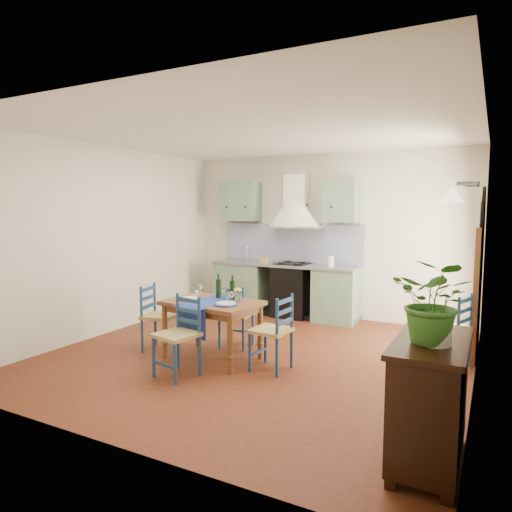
# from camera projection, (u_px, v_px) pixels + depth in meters

# --- Properties ---
(floor) EXTENTS (5.00, 5.00, 0.00)m
(floor) POSITION_uv_depth(u_px,v_px,m) (257.00, 356.00, 5.83)
(floor) COLOR #4C1A10
(floor) RESTS_ON ground
(back_wall) EXTENTS (5.00, 0.96, 2.80)m
(back_wall) POSITION_uv_depth(u_px,v_px,m) (294.00, 256.00, 7.96)
(back_wall) COLOR beige
(back_wall) RESTS_ON ground
(right_wall) EXTENTS (0.26, 5.00, 2.80)m
(right_wall) POSITION_uv_depth(u_px,v_px,m) (479.00, 260.00, 4.78)
(right_wall) COLOR beige
(right_wall) RESTS_ON ground
(left_wall) EXTENTS (0.04, 5.00, 2.80)m
(left_wall) POSITION_uv_depth(u_px,v_px,m) (109.00, 240.00, 6.84)
(left_wall) COLOR beige
(left_wall) RESTS_ON ground
(ceiling) EXTENTS (5.00, 5.00, 0.01)m
(ceiling) POSITION_uv_depth(u_px,v_px,m) (257.00, 132.00, 5.54)
(ceiling) COLOR silver
(ceiling) RESTS_ON back_wall
(dining_table) EXTENTS (1.22, 0.93, 1.05)m
(dining_table) POSITION_uv_depth(u_px,v_px,m) (212.00, 308.00, 5.66)
(dining_table) COLOR brown
(dining_table) RESTS_ON ground
(chair_near) EXTENTS (0.50, 0.50, 0.90)m
(chair_near) POSITION_uv_depth(u_px,v_px,m) (179.00, 335.00, 5.09)
(chair_near) COLOR navy
(chair_near) RESTS_ON ground
(chair_far) EXTENTS (0.45, 0.45, 0.86)m
(chair_far) POSITION_uv_depth(u_px,v_px,m) (235.00, 315.00, 6.13)
(chair_far) COLOR navy
(chair_far) RESTS_ON ground
(chair_left) EXTENTS (0.48, 0.48, 0.87)m
(chair_left) POSITION_uv_depth(u_px,v_px,m) (158.00, 316.00, 6.04)
(chair_left) COLOR navy
(chair_left) RESTS_ON ground
(chair_right) EXTENTS (0.44, 0.44, 0.89)m
(chair_right) POSITION_uv_depth(u_px,v_px,m) (273.00, 331.00, 5.26)
(chair_right) COLOR navy
(chair_right) RESTS_ON ground
(chair_spare) EXTENTS (0.52, 0.52, 0.88)m
(chair_spare) POSITION_uv_depth(u_px,v_px,m) (452.00, 329.00, 5.39)
(chair_spare) COLOR navy
(chair_spare) RESTS_ON ground
(sideboard) EXTENTS (0.50, 1.05, 0.94)m
(sideboard) POSITION_uv_depth(u_px,v_px,m) (429.00, 396.00, 3.33)
(sideboard) COLOR black
(sideboard) RESTS_ON ground
(potted_plant) EXTENTS (0.64, 0.59, 0.60)m
(potted_plant) POSITION_uv_depth(u_px,v_px,m) (435.00, 302.00, 3.15)
(potted_plant) COLOR #316A23
(potted_plant) RESTS_ON sideboard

